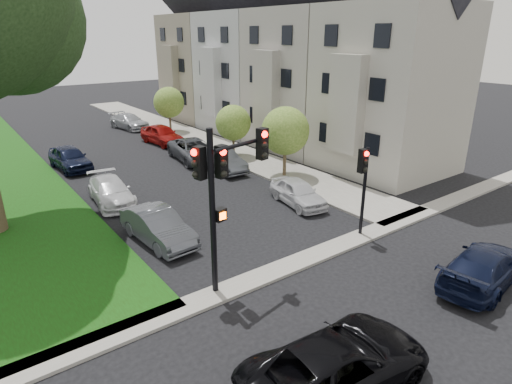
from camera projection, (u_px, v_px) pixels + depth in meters
ground at (340, 285)px, 15.08m from camera, size 140.00×140.00×0.00m
sidewalk_right at (188, 135)px, 36.88m from camera, size 3.50×44.00×0.12m
sidewalk_cross at (302, 260)px, 16.57m from camera, size 60.00×1.00×0.12m
house_a at (393, 58)px, 25.63m from camera, size 7.70×7.55×15.97m
house_b at (307, 53)px, 31.27m from camera, size 7.70×7.55×15.97m
house_c at (247, 50)px, 36.91m from camera, size 7.70×7.55×15.97m
house_d at (204, 48)px, 42.55m from camera, size 7.70×7.55×15.97m
small_tree_a at (285, 131)px, 25.38m from camera, size 2.88×2.88×4.32m
small_tree_b at (233, 123)px, 29.73m from camera, size 2.48×2.48×3.71m
small_tree_c at (169, 102)px, 37.26m from camera, size 2.65×2.65×3.98m
traffic_signal_main at (223, 181)px, 13.52m from camera, size 2.79×0.76×5.70m
traffic_signal_secondary at (363, 176)px, 17.70m from camera, size 0.50×0.40×3.97m
car_cross_near at (338, 364)px, 10.51m from camera, size 5.24×2.71×1.41m
car_cross_far at (484, 266)px, 14.93m from camera, size 4.90×2.53×1.36m
car_parked_0 at (298, 192)px, 21.94m from camera, size 2.18×4.04×1.31m
car_parked_1 at (222, 160)px, 27.39m from camera, size 1.73×4.43×1.44m
car_parked_2 at (194, 150)px, 29.50m from camera, size 3.08×5.54×1.47m
car_parked_3 at (162, 134)px, 33.93m from camera, size 2.24×4.67×1.54m
car_parked_4 at (129, 121)px, 39.42m from camera, size 2.71×4.93×1.35m
car_parked_5 at (158, 227)px, 17.95m from camera, size 1.83×4.40×1.41m
car_parked_6 at (111, 191)px, 22.15m from camera, size 2.23×4.56×1.28m
car_parked_7 at (70, 158)px, 27.64m from camera, size 2.06×4.52×1.50m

